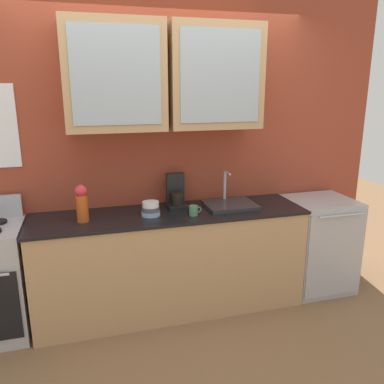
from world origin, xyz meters
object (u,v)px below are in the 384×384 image
at_px(dishwasher, 318,244).
at_px(coffee_maker, 176,195).
at_px(bowl_stack, 151,209).
at_px(sink_faucet, 230,204).
at_px(cup_near_sink, 194,210).
at_px(vase, 82,203).

bearing_deg(dishwasher, coffee_maker, 173.54).
height_order(bowl_stack, dishwasher, bowl_stack).
relative_size(sink_faucet, cup_near_sink, 4.15).
bearing_deg(coffee_maker, dishwasher, -6.46).
bearing_deg(bowl_stack, dishwasher, 0.97).
bearing_deg(dishwasher, sink_faucet, 178.04).
xyz_separation_m(sink_faucet, dishwasher, (0.90, -0.03, -0.46)).
bearing_deg(coffee_maker, sink_faucet, -15.14).
relative_size(sink_faucet, bowl_stack, 2.84).
bearing_deg(vase, coffee_maker, 13.19).
distance_m(sink_faucet, coffee_maker, 0.47).
height_order(bowl_stack, coffee_maker, coffee_maker).
height_order(bowl_stack, cup_near_sink, bowl_stack).
distance_m(bowl_stack, dishwasher, 1.68).
distance_m(bowl_stack, vase, 0.54).
distance_m(dishwasher, coffee_maker, 1.46).
xyz_separation_m(bowl_stack, dishwasher, (1.60, 0.03, -0.49)).
relative_size(sink_faucet, vase, 1.46).
xyz_separation_m(dishwasher, coffee_maker, (-1.35, 0.15, 0.55)).
xyz_separation_m(bowl_stack, coffee_maker, (0.26, 0.18, 0.05)).
bearing_deg(coffee_maker, vase, -166.81).
height_order(vase, coffee_maker, vase).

